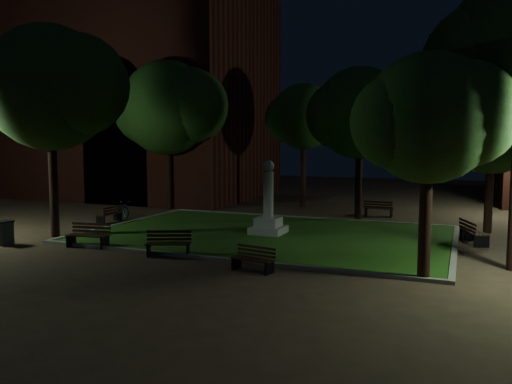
# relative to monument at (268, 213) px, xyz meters

# --- Properties ---
(ground) EXTENTS (80.00, 80.00, 0.00)m
(ground) POSITION_rel_monument_xyz_m (0.00, -2.00, -0.96)
(ground) COLOR #432F23
(lawn) EXTENTS (15.00, 10.00, 0.08)m
(lawn) POSITION_rel_monument_xyz_m (0.00, 0.00, -0.92)
(lawn) COLOR #254E14
(lawn) RESTS_ON ground
(lawn_kerb) EXTENTS (15.40, 10.40, 0.12)m
(lawn_kerb) POSITION_rel_monument_xyz_m (0.00, 0.00, -0.90)
(lawn_kerb) COLOR slate
(lawn_kerb) RESTS_ON ground
(monument) EXTENTS (1.40, 1.40, 3.20)m
(monument) POSITION_rel_monument_xyz_m (0.00, 0.00, 0.00)
(monument) COLOR gray
(monument) RESTS_ON lawn
(building_main) EXTENTS (20.00, 12.00, 15.00)m
(building_main) POSITION_rel_monument_xyz_m (-15.86, 11.79, 6.42)
(building_main) COLOR #491A14
(building_main) RESTS_ON ground
(tree_west) EXTENTS (6.45, 5.27, 8.95)m
(tree_west) POSITION_rel_monument_xyz_m (-8.22, -3.87, 5.36)
(tree_west) COLOR black
(tree_west) RESTS_ON ground
(tree_north_er) EXTENTS (5.73, 4.68, 7.87)m
(tree_north_er) POSITION_rel_monument_xyz_m (2.93, 5.52, 4.57)
(tree_north_er) COLOR black
(tree_north_er) RESTS_ON ground
(tree_ne) EXTENTS (5.66, 4.62, 7.26)m
(tree_ne) POSITION_rel_monument_xyz_m (8.98, 4.35, 3.99)
(tree_ne) COLOR black
(tree_ne) RESTS_ON ground
(tree_se) EXTENTS (4.64, 3.79, 6.62)m
(tree_se) POSITION_rel_monument_xyz_m (6.90, -4.93, 3.76)
(tree_se) COLOR black
(tree_se) RESTS_ON ground
(tree_nw) EXTENTS (6.98, 5.70, 8.96)m
(tree_nw) POSITION_rel_monument_xyz_m (-8.64, 5.85, 5.15)
(tree_nw) COLOR black
(tree_nw) RESTS_ON ground
(tree_far_north) EXTENTS (5.03, 4.11, 7.70)m
(tree_far_north) POSITION_rel_monument_xyz_m (-1.42, 9.90, 4.68)
(tree_far_north) COLOR black
(tree_far_north) RESTS_ON ground
(lamppost_nw) EXTENTS (1.18, 0.28, 4.34)m
(lamppost_nw) POSITION_rel_monument_xyz_m (-12.31, 9.12, 2.09)
(lamppost_nw) COLOR black
(lamppost_nw) RESTS_ON ground
(bench_near_left) EXTENTS (1.69, 1.16, 0.88)m
(bench_near_left) POSITION_rel_monument_xyz_m (-1.85, -5.08, -0.54)
(bench_near_left) COLOR black
(bench_near_left) RESTS_ON ground
(bench_near_right) EXTENTS (1.48, 0.73, 0.78)m
(bench_near_right) POSITION_rel_monument_xyz_m (1.81, -5.93, -0.59)
(bench_near_right) COLOR black
(bench_near_right) RESTS_ON ground
(bench_west_near) EXTENTS (1.74, 0.83, 0.92)m
(bench_west_near) POSITION_rel_monument_xyz_m (-5.52, -5.01, -0.53)
(bench_west_near) COLOR black
(bench_west_near) RESTS_ON ground
(bench_left_side) EXTENTS (0.55, 1.54, 0.84)m
(bench_left_side) POSITION_rel_monument_xyz_m (-8.65, 0.14, -0.56)
(bench_left_side) COLOR black
(bench_left_side) RESTS_ON ground
(bench_right_side) EXTENTS (1.15, 1.80, 0.93)m
(bench_right_side) POSITION_rel_monument_xyz_m (8.22, 1.41, -0.52)
(bench_right_side) COLOR black
(bench_right_side) RESTS_ON ground
(bench_far_side) EXTENTS (1.60, 0.61, 0.87)m
(bench_far_side) POSITION_rel_monument_xyz_m (3.56, 7.51, -0.55)
(bench_far_side) COLOR black
(bench_far_side) RESTS_ON ground
(trash_bin) EXTENTS (0.61, 0.61, 0.97)m
(trash_bin) POSITION_rel_monument_xyz_m (-8.82, -6.03, -0.47)
(trash_bin) COLOR black
(trash_bin) RESTS_ON ground
(bicycle) EXTENTS (1.76, 1.24, 0.88)m
(bicycle) POSITION_rel_monument_xyz_m (-9.44, 2.04, -0.52)
(bicycle) COLOR black
(bicycle) RESTS_ON ground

